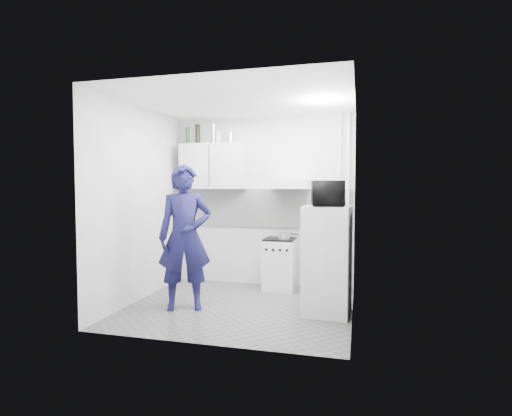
# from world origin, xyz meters

# --- Properties ---
(floor) EXTENTS (2.80, 2.80, 0.00)m
(floor) POSITION_xyz_m (0.00, 0.00, 0.00)
(floor) COLOR #595959
(floor) RESTS_ON ground
(ceiling) EXTENTS (2.80, 2.80, 0.00)m
(ceiling) POSITION_xyz_m (0.00, 0.00, 2.60)
(ceiling) COLOR white
(ceiling) RESTS_ON wall_back
(wall_back) EXTENTS (2.80, 0.00, 2.80)m
(wall_back) POSITION_xyz_m (0.00, 1.25, 1.30)
(wall_back) COLOR silver
(wall_back) RESTS_ON floor
(wall_left) EXTENTS (0.00, 2.60, 2.60)m
(wall_left) POSITION_xyz_m (-1.40, 0.00, 1.30)
(wall_left) COLOR silver
(wall_left) RESTS_ON floor
(wall_right) EXTENTS (0.00, 2.60, 2.60)m
(wall_right) POSITION_xyz_m (1.40, 0.00, 1.30)
(wall_right) COLOR silver
(wall_right) RESTS_ON floor
(person) EXTENTS (0.78, 0.65, 1.81)m
(person) POSITION_xyz_m (-0.64, -0.23, 0.90)
(person) COLOR #15143C
(person) RESTS_ON floor
(stove) EXTENTS (0.46, 0.46, 0.74)m
(stove) POSITION_xyz_m (0.33, 1.00, 0.37)
(stove) COLOR silver
(stove) RESTS_ON floor
(fridge) EXTENTS (0.58, 0.58, 1.30)m
(fridge) POSITION_xyz_m (1.10, 0.00, 0.65)
(fridge) COLOR white
(fridge) RESTS_ON floor
(stove_top) EXTENTS (0.44, 0.44, 0.03)m
(stove_top) POSITION_xyz_m (0.33, 1.00, 0.75)
(stove_top) COLOR black
(stove_top) RESTS_ON stove
(saucepan) EXTENTS (0.17, 0.17, 0.09)m
(saucepan) POSITION_xyz_m (0.40, 0.94, 0.81)
(saucepan) COLOR silver
(saucepan) RESTS_ON stove_top
(microwave) EXTENTS (0.59, 0.45, 0.30)m
(microwave) POSITION_xyz_m (1.10, 0.00, 1.45)
(microwave) COLOR black
(microwave) RESTS_ON fridge
(bottle_a) EXTENTS (0.06, 0.06, 0.27)m
(bottle_a) POSITION_xyz_m (-1.17, 1.07, 2.34)
(bottle_a) COLOR #144C1E
(bottle_a) RESTS_ON upper_cabinet
(bottle_b) EXTENTS (0.08, 0.08, 0.31)m
(bottle_b) POSITION_xyz_m (-1.00, 1.07, 2.35)
(bottle_b) COLOR black
(bottle_b) RESTS_ON upper_cabinet
(bottle_d) EXTENTS (0.07, 0.07, 0.30)m
(bottle_d) POSITION_xyz_m (-0.74, 1.07, 2.35)
(bottle_d) COLOR silver
(bottle_d) RESTS_ON upper_cabinet
(canister_a) EXTENTS (0.07, 0.07, 0.18)m
(canister_a) POSITION_xyz_m (-0.66, 1.07, 2.29)
(canister_a) COLOR #B2B7BC
(canister_a) RESTS_ON upper_cabinet
(canister_b) EXTENTS (0.09, 0.09, 0.17)m
(canister_b) POSITION_xyz_m (-0.47, 1.07, 2.28)
(canister_b) COLOR silver
(canister_b) RESTS_ON upper_cabinet
(upper_cabinet) EXTENTS (1.00, 0.35, 0.70)m
(upper_cabinet) POSITION_xyz_m (-0.75, 1.07, 1.85)
(upper_cabinet) COLOR white
(upper_cabinet) RESTS_ON wall_back
(range_hood) EXTENTS (0.60, 0.50, 0.14)m
(range_hood) POSITION_xyz_m (0.45, 1.00, 1.57)
(range_hood) COLOR silver
(range_hood) RESTS_ON wall_back
(backsplash) EXTENTS (2.74, 0.03, 0.60)m
(backsplash) POSITION_xyz_m (0.00, 1.24, 1.20)
(backsplash) COLOR white
(backsplash) RESTS_ON wall_back
(pipe_a) EXTENTS (0.05, 0.05, 2.60)m
(pipe_a) POSITION_xyz_m (1.30, 1.17, 1.30)
(pipe_a) COLOR silver
(pipe_a) RESTS_ON floor
(pipe_b) EXTENTS (0.04, 0.04, 2.60)m
(pipe_b) POSITION_xyz_m (1.18, 1.17, 1.30)
(pipe_b) COLOR silver
(pipe_b) RESTS_ON floor
(ceiling_spot_fixture) EXTENTS (0.10, 0.10, 0.02)m
(ceiling_spot_fixture) POSITION_xyz_m (1.00, 0.20, 2.57)
(ceiling_spot_fixture) COLOR white
(ceiling_spot_fixture) RESTS_ON ceiling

